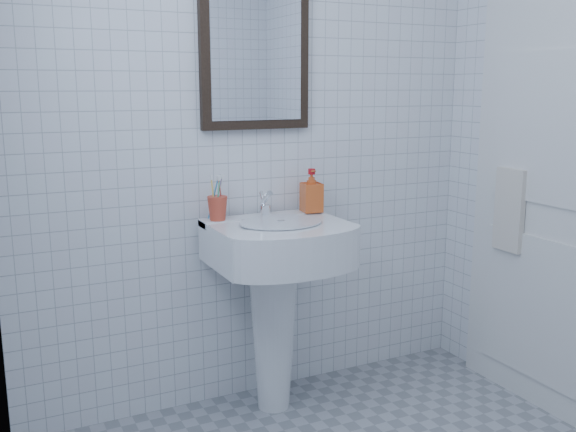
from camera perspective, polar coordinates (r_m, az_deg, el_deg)
wall_back at (r=2.87m, az=-2.80°, el=7.95°), size 2.20×0.02×2.50m
washbasin at (r=2.79m, az=-1.13°, el=-6.03°), size 0.57×0.42×0.87m
faucet at (r=2.80m, az=-2.05°, el=0.94°), size 0.05×0.11×0.12m
toothbrush_cup at (r=2.73m, az=-6.29°, el=0.69°), size 0.10×0.10×0.10m
soap_dispenser at (r=2.89m, az=2.10°, el=2.28°), size 0.10×0.10×0.19m
wall_mirror at (r=2.84m, az=-2.92°, el=13.97°), size 0.50×0.04×0.62m
bathroom_door at (r=3.00m, az=21.89°, el=2.49°), size 0.04×0.80×2.00m
towel_ring at (r=3.08m, az=19.56°, el=3.82°), size 0.01×0.18×0.18m
hand_towel at (r=3.10m, az=19.08°, el=0.51°), size 0.03×0.16×0.38m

